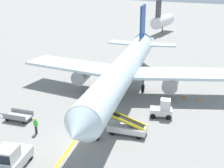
% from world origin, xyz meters
% --- Properties ---
extents(ground_plane, '(300.00, 300.00, 0.00)m').
position_xyz_m(ground_plane, '(0.00, 0.00, 0.00)').
color(ground_plane, gray).
extents(taxi_line_yellow, '(21.21, 77.29, 0.01)m').
position_xyz_m(taxi_line_yellow, '(-1.82, 5.00, 0.00)').
color(taxi_line_yellow, yellow).
rests_on(taxi_line_yellow, ground).
extents(airliner, '(27.86, 34.81, 10.10)m').
position_xyz_m(airliner, '(-1.96, 13.08, 3.42)').
color(airliner, silver).
rests_on(airliner, ground).
extents(pushback_tug, '(2.89, 4.00, 2.20)m').
position_xyz_m(pushback_tug, '(-2.32, -5.70, 0.99)').
color(pushback_tug, silver).
rests_on(pushback_tug, ground).
extents(baggage_tug_near_wing, '(2.70, 2.05, 2.10)m').
position_xyz_m(baggage_tug_near_wing, '(4.79, 9.10, 0.93)').
color(baggage_tug_near_wing, silver).
rests_on(baggage_tug_near_wing, ground).
extents(belt_loader_forward_hold, '(5.16, 2.30, 2.59)m').
position_xyz_m(belt_loader_forward_hold, '(3.00, 3.88, 0.78)').
color(belt_loader_forward_hold, silver).
rests_on(belt_loader_forward_hold, ground).
extents(baggage_cart_loaded, '(3.84, 2.10, 0.94)m').
position_xyz_m(baggage_cart_loaded, '(-8.33, 0.72, 0.47)').
color(baggage_cart_loaded, '#A5A5A8').
rests_on(baggage_cart_loaded, ground).
extents(ground_crew_marshaller, '(0.36, 0.24, 1.70)m').
position_xyz_m(ground_crew_marshaller, '(-4.61, -0.52, 0.91)').
color(ground_crew_marshaller, '#26262D').
rests_on(ground_crew_marshaller, ground).
extents(safety_cone_nose_left, '(0.36, 0.36, 0.44)m').
position_xyz_m(safety_cone_nose_left, '(5.25, 15.70, 0.22)').
color(safety_cone_nose_left, orange).
rests_on(safety_cone_nose_left, ground).
extents(safety_cone_nose_right, '(0.36, 0.36, 0.44)m').
position_xyz_m(safety_cone_nose_right, '(-0.25, 6.72, 0.22)').
color(safety_cone_nose_right, orange).
rests_on(safety_cone_nose_right, ground).
extents(safety_cone_wingtip_left, '(0.36, 0.36, 0.44)m').
position_xyz_m(safety_cone_wingtip_left, '(6.96, 15.73, 0.22)').
color(safety_cone_wingtip_left, orange).
rests_on(safety_cone_wingtip_left, ground).
extents(distant_aircraft_far_left, '(3.00, 10.10, 8.80)m').
position_xyz_m(distant_aircraft_far_left, '(-13.33, 56.53, 3.22)').
color(distant_aircraft_far_left, silver).
rests_on(distant_aircraft_far_left, ground).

